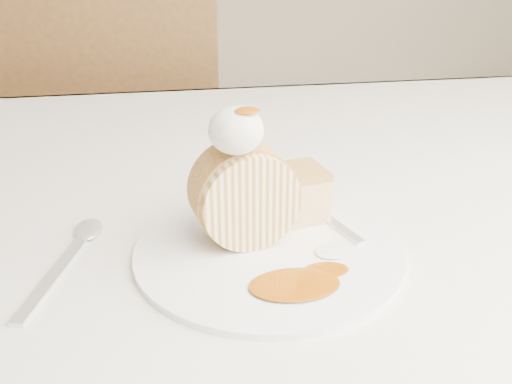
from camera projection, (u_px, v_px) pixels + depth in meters
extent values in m
cube|color=silver|center=(284.00, 198.00, 0.69)|extent=(1.40, 0.90, 0.04)
cube|color=silver|center=(237.00, 157.00, 1.14)|extent=(1.40, 0.01, 0.28)
cube|color=brown|center=(132.00, 162.00, 1.49)|extent=(0.49, 0.49, 0.04)
cube|color=brown|center=(109.00, 83.00, 1.19)|extent=(0.46, 0.08, 0.48)
cylinder|color=brown|center=(210.00, 210.00, 1.78)|extent=(0.04, 0.04, 0.45)
cylinder|color=brown|center=(82.00, 214.00, 1.75)|extent=(0.04, 0.04, 0.45)
cylinder|color=brown|center=(211.00, 280.00, 1.43)|extent=(0.04, 0.04, 0.45)
cylinder|color=brown|center=(51.00, 287.00, 1.40)|extent=(0.04, 0.04, 0.45)
cylinder|color=white|center=(268.00, 251.00, 0.53)|extent=(0.30, 0.30, 0.01)
cylinder|color=#FAE3AE|center=(245.00, 195.00, 0.53)|extent=(0.10, 0.07, 0.09)
cube|color=tan|center=(296.00, 197.00, 0.58)|extent=(0.06, 0.06, 0.05)
ellipsoid|color=white|center=(236.00, 130.00, 0.49)|extent=(0.05, 0.05, 0.04)
ellipsoid|color=#8E4405|center=(246.00, 105.00, 0.47)|extent=(0.02, 0.02, 0.01)
cube|color=silver|center=(329.00, 220.00, 0.58)|extent=(0.07, 0.15, 0.00)
cube|color=silver|center=(52.00, 278.00, 0.49)|extent=(0.07, 0.16, 0.00)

